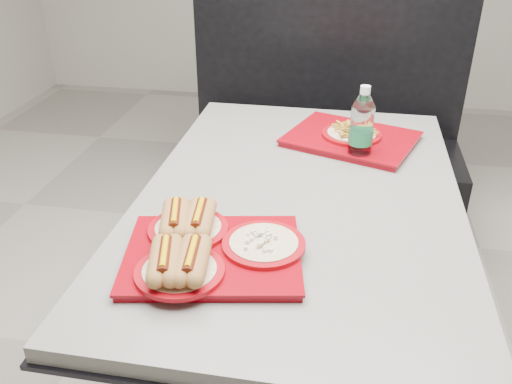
% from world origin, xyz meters
% --- Properties ---
extents(ground, '(6.00, 6.00, 0.00)m').
position_xyz_m(ground, '(0.00, 0.00, 0.00)').
color(ground, gray).
rests_on(ground, ground).
extents(diner_table, '(0.92, 1.42, 0.75)m').
position_xyz_m(diner_table, '(0.00, 0.00, 0.58)').
color(diner_table, black).
rests_on(diner_table, ground).
extents(booth_bench, '(1.30, 0.57, 1.35)m').
position_xyz_m(booth_bench, '(0.00, 1.09, 0.40)').
color(booth_bench, black).
rests_on(booth_bench, ground).
extents(tray_near, '(0.45, 0.38, 0.09)m').
position_xyz_m(tray_near, '(-0.18, -0.36, 0.78)').
color(tray_near, maroon).
rests_on(tray_near, diner_table).
extents(tray_far, '(0.50, 0.44, 0.08)m').
position_xyz_m(tray_far, '(0.13, 0.39, 0.77)').
color(tray_far, maroon).
rests_on(tray_far, diner_table).
extents(water_bottle, '(0.08, 0.08, 0.24)m').
position_xyz_m(water_bottle, '(0.16, 0.26, 0.86)').
color(water_bottle, silver).
rests_on(water_bottle, diner_table).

